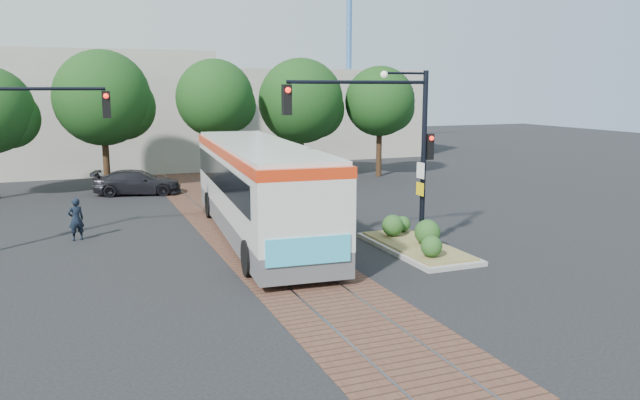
{
  "coord_description": "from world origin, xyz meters",
  "views": [
    {
      "loc": [
        -6.25,
        -19.47,
        5.66
      ],
      "look_at": [
        2.05,
        1.27,
        1.6
      ],
      "focal_mm": 35.0,
      "sensor_mm": 36.0,
      "label": 1
    }
  ],
  "objects": [
    {
      "name": "traffic_island",
      "position": [
        4.82,
        -0.9,
        0.33
      ],
      "size": [
        2.2,
        5.2,
        1.13
      ],
      "color": "gray",
      "rests_on": "ground"
    },
    {
      "name": "parked_car",
      "position": [
        -3.1,
        14.64,
        0.66
      ],
      "size": [
        4.83,
        2.85,
        1.31
      ],
      "primitive_type": "imported",
      "rotation": [
        0.0,
        0.0,
        1.33
      ],
      "color": "black",
      "rests_on": "ground"
    },
    {
      "name": "city_bus",
      "position": [
        0.23,
        3.0,
        2.01
      ],
      "size": [
        3.92,
        13.65,
        3.6
      ],
      "rotation": [
        0.0,
        0.0,
        -0.08
      ],
      "color": "#4B4B4D",
      "rests_on": "ground"
    },
    {
      "name": "signal_pole_left",
      "position": [
        -8.37,
        4.0,
        3.86
      ],
      "size": [
        4.99,
        0.34,
        6.0
      ],
      "color": "black",
      "rests_on": "ground"
    },
    {
      "name": "ground",
      "position": [
        0.0,
        0.0,
        0.0
      ],
      "size": [
        120.0,
        120.0,
        0.0
      ],
      "primitive_type": "plane",
      "color": "black",
      "rests_on": "ground"
    },
    {
      "name": "officer",
      "position": [
        -6.26,
        5.01,
        0.8
      ],
      "size": [
        0.67,
        0.54,
        1.6
      ],
      "primitive_type": "imported",
      "rotation": [
        0.0,
        0.0,
        3.44
      ],
      "color": "black",
      "rests_on": "ground"
    },
    {
      "name": "crane",
      "position": [
        18.0,
        34.0,
        10.88
      ],
      "size": [
        8.0,
        0.5,
        18.0
      ],
      "color": "#3F72B2",
      "rests_on": "ground"
    },
    {
      "name": "warehouses",
      "position": [
        -0.53,
        28.75,
        3.81
      ],
      "size": [
        40.0,
        13.0,
        8.0
      ],
      "color": "#ADA899",
      "rests_on": "ground"
    },
    {
      "name": "trackbed",
      "position": [
        0.0,
        4.0,
        0.01
      ],
      "size": [
        3.6,
        40.0,
        0.02
      ],
      "color": "brown",
      "rests_on": "ground"
    },
    {
      "name": "tree_row",
      "position": [
        1.21,
        16.42,
        4.85
      ],
      "size": [
        26.4,
        5.6,
        7.67
      ],
      "color": "#382314",
      "rests_on": "ground"
    },
    {
      "name": "signal_pole_main",
      "position": [
        3.86,
        -0.81,
        4.16
      ],
      "size": [
        5.49,
        0.46,
        6.0
      ],
      "color": "black",
      "rests_on": "ground"
    }
  ]
}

